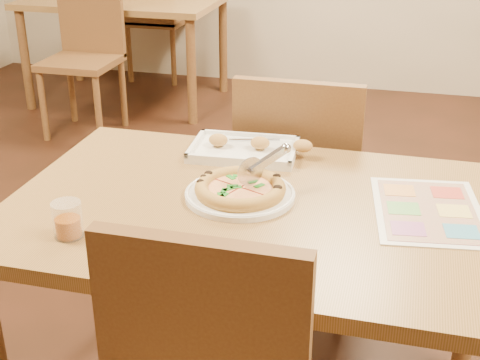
% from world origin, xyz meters
% --- Properties ---
extents(dining_table, '(1.30, 0.85, 0.72)m').
position_xyz_m(dining_table, '(0.00, 0.00, 0.63)').
color(dining_table, olive).
rests_on(dining_table, ground).
extents(chair_far, '(0.42, 0.42, 0.47)m').
position_xyz_m(chair_far, '(-0.00, 0.60, 0.57)').
color(chair_far, brown).
rests_on(chair_far, ground).
extents(bg_table, '(1.30, 0.85, 0.72)m').
position_xyz_m(bg_table, '(-1.60, 2.80, 0.63)').
color(bg_table, olive).
rests_on(bg_table, ground).
extents(bg_chair_near, '(0.42, 0.42, 0.47)m').
position_xyz_m(bg_chair_near, '(-1.60, 2.20, 0.57)').
color(bg_chair_near, brown).
rests_on(bg_chair_near, ground).
extents(bg_chair_far, '(0.42, 0.42, 0.47)m').
position_xyz_m(bg_chair_far, '(-1.60, 3.30, 0.57)').
color(bg_chair_far, brown).
rests_on(bg_chair_far, ground).
extents(plate, '(0.34, 0.34, 0.02)m').
position_xyz_m(plate, '(-0.06, 0.03, 0.73)').
color(plate, white).
rests_on(plate, dining_table).
extents(pizza, '(0.24, 0.24, 0.04)m').
position_xyz_m(pizza, '(-0.06, 0.02, 0.75)').
color(pizza, '#BE9240').
rests_on(pizza, plate).
extents(pizza_cutter, '(0.11, 0.12, 0.09)m').
position_xyz_m(pizza_cutter, '(-0.01, 0.07, 0.80)').
color(pizza_cutter, silver).
rests_on(pizza_cutter, pizza).
extents(appetizer_tray, '(0.37, 0.24, 0.06)m').
position_xyz_m(appetizer_tray, '(-0.12, 0.32, 0.74)').
color(appetizer_tray, white).
rests_on(appetizer_tray, dining_table).
extents(glass_tumbler, '(0.07, 0.07, 0.09)m').
position_xyz_m(glass_tumbler, '(-0.40, -0.27, 0.76)').
color(glass_tumbler, '#8D410A').
rests_on(glass_tumbler, dining_table).
extents(menu, '(0.31, 0.40, 0.00)m').
position_xyz_m(menu, '(0.41, 0.07, 0.72)').
color(menu, silver).
rests_on(menu, dining_table).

